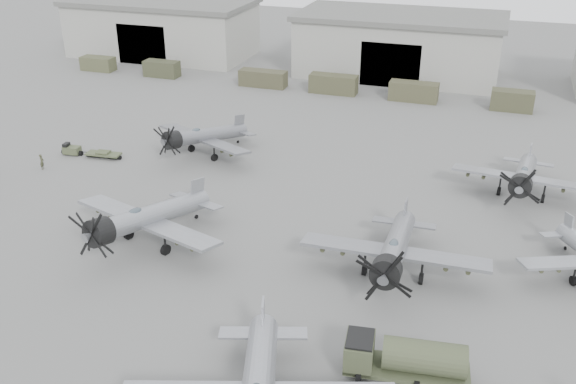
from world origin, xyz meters
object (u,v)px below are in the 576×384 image
object	(u,v)px
aircraft_mid_2	(394,250)
fuel_tanker	(406,357)
tug_trailer	(84,152)
aircraft_far_1	(524,176)
aircraft_mid_1	(143,219)
ground_crew	(42,162)
aircraft_far_0	(201,136)

from	to	relation	value
aircraft_mid_2	fuel_tanker	size ratio (longest dim) A/B	1.84
aircraft_mid_2	tug_trailer	distance (m)	36.32
aircraft_far_1	tug_trailer	xyz separation A→B (m)	(-42.49, -3.68, -1.78)
fuel_tanker	tug_trailer	world-z (taller)	fuel_tanker
aircraft_mid_1	aircraft_mid_2	size ratio (longest dim) A/B	1.02
aircraft_mid_1	aircraft_mid_2	bearing A→B (deg)	21.62
aircraft_mid_1	fuel_tanker	world-z (taller)	aircraft_mid_1
aircraft_mid_2	ground_crew	bearing A→B (deg)	165.00
aircraft_far_1	ground_crew	world-z (taller)	aircraft_far_1
aircraft_mid_2	fuel_tanker	distance (m)	10.12
aircraft_mid_1	tug_trailer	xyz separation A→B (m)	(-15.22, 14.16, -1.98)
fuel_tanker	tug_trailer	distance (m)	42.77
aircraft_mid_2	aircraft_far_1	distance (m)	18.40
aircraft_mid_1	tug_trailer	size ratio (longest dim) A/B	2.16
tug_trailer	ground_crew	world-z (taller)	ground_crew
aircraft_mid_2	aircraft_far_0	xyz separation A→B (m)	(-22.47, 16.32, -0.24)
aircraft_mid_2	aircraft_far_0	size ratio (longest dim) A/B	1.13
aircraft_mid_1	tug_trailer	distance (m)	20.88
aircraft_mid_1	aircraft_far_0	world-z (taller)	aircraft_mid_1
aircraft_far_0	aircraft_far_1	xyz separation A→B (m)	(30.96, 0.00, 0.07)
tug_trailer	ground_crew	xyz separation A→B (m)	(-1.87, -4.15, 0.30)
aircraft_far_1	fuel_tanker	distance (m)	26.82
aircraft_mid_1	aircraft_far_1	world-z (taller)	aircraft_mid_1
aircraft_mid_2	ground_crew	distance (m)	36.90
aircraft_mid_1	aircraft_far_1	size ratio (longest dim) A/B	1.08
aircraft_far_0	fuel_tanker	size ratio (longest dim) A/B	1.63
aircraft_far_1	fuel_tanker	xyz separation A→B (m)	(-6.08, -26.11, -0.71)
aircraft_far_0	aircraft_mid_2	bearing A→B (deg)	-11.74
aircraft_mid_2	aircraft_far_0	distance (m)	27.77
aircraft_far_0	fuel_tanker	world-z (taller)	aircraft_far_0
aircraft_mid_1	tug_trailer	world-z (taller)	aircraft_mid_1
aircraft_far_1	ground_crew	distance (m)	45.07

